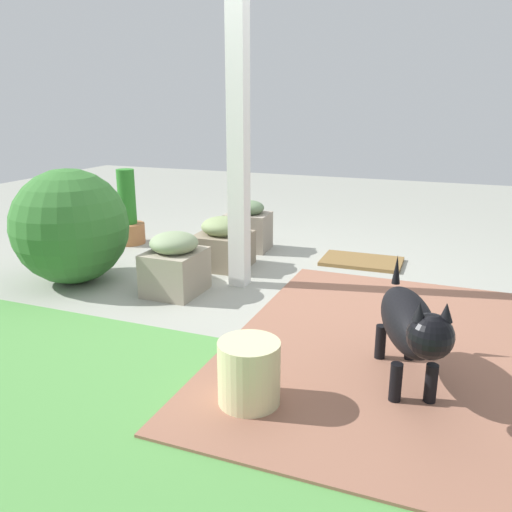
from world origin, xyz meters
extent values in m
plane|color=#96988C|center=(0.00, 0.00, 0.00)|extent=(12.00, 12.00, 0.00)
cube|color=#905E49|center=(-1.02, 0.79, 0.01)|extent=(1.80, 2.40, 0.02)
cube|color=white|center=(0.22, 0.08, 1.19)|extent=(0.13, 0.13, 2.39)
cube|color=gray|center=(0.54, -0.86, 0.17)|extent=(0.41, 0.35, 0.34)
ellipsoid|color=#647F59|center=(0.54, -0.86, 0.40)|extent=(0.30, 0.30, 0.13)
cube|color=gray|center=(0.53, -0.28, 0.14)|extent=(0.44, 0.44, 0.28)
ellipsoid|color=#7F915F|center=(0.53, -0.28, 0.35)|extent=(0.36, 0.36, 0.16)
cube|color=gray|center=(0.58, 0.42, 0.16)|extent=(0.37, 0.42, 0.31)
ellipsoid|color=gray|center=(0.58, 0.42, 0.37)|extent=(0.35, 0.35, 0.16)
sphere|color=#336E2E|center=(1.43, 0.48, 0.43)|extent=(0.87, 0.87, 0.87)
cylinder|color=#A96940|center=(1.71, -0.64, 0.10)|extent=(0.30, 0.30, 0.20)
cylinder|color=#2A7525|center=(1.71, -0.64, 0.46)|extent=(0.17, 0.17, 0.52)
ellipsoid|color=black|center=(-1.10, 1.11, 0.33)|extent=(0.42, 0.71, 0.25)
sphere|color=black|center=(-1.22, 1.48, 0.43)|extent=(0.19, 0.19, 0.19)
cone|color=black|center=(-1.27, 1.47, 0.53)|extent=(0.06, 0.06, 0.08)
cone|color=black|center=(-1.17, 1.50, 0.53)|extent=(0.06, 0.06, 0.08)
cylinder|color=black|center=(-1.24, 1.28, 0.10)|extent=(0.06, 0.06, 0.20)
cylinder|color=black|center=(-1.09, 1.33, 0.10)|extent=(0.06, 0.06, 0.20)
cylinder|color=black|center=(-1.11, 0.88, 0.10)|extent=(0.06, 0.06, 0.20)
cylinder|color=black|center=(-0.96, 0.93, 0.10)|extent=(0.06, 0.06, 0.20)
cone|color=black|center=(-1.00, 0.80, 0.48)|extent=(0.05, 0.05, 0.16)
cylinder|color=beige|center=(-0.47, 1.58, 0.16)|extent=(0.28, 0.28, 0.31)
cube|color=brown|center=(-0.54, -0.81, 0.01)|extent=(0.68, 0.44, 0.03)
camera|label=1|loc=(-1.28, 3.54, 1.33)|focal=36.91mm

